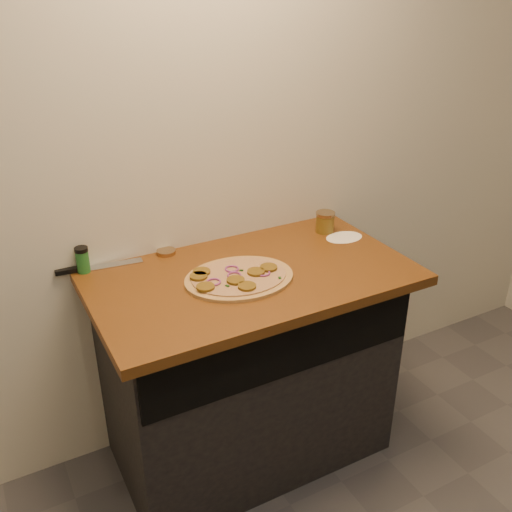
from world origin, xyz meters
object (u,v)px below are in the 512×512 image
pizza (238,277)px  spice_shaker (83,260)px  chefs_knife (92,268)px  salsa_jar (325,222)px

pizza → spice_shaker: size_ratio=4.27×
chefs_knife → pizza: bearing=-36.9°
chefs_knife → salsa_jar: salsa_jar is taller
pizza → salsa_jar: size_ratio=4.78×
salsa_jar → spice_shaker: bearing=173.3°
salsa_jar → spice_shaker: spice_shaker is taller
salsa_jar → spice_shaker: (-1.00, 0.12, 0.01)m
pizza → spice_shaker: spice_shaker is taller
chefs_knife → salsa_jar: bearing=-7.4°
pizza → chefs_knife: size_ratio=1.31×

